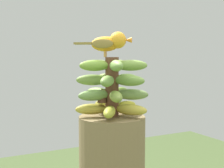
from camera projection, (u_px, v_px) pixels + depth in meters
banana_bunch at (112, 87)px, 1.13m from camera, size 0.27×0.27×0.22m
perched_bird at (110, 42)px, 1.13m from camera, size 0.15×0.19×0.09m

